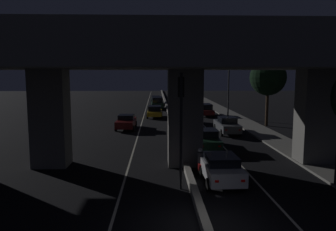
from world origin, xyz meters
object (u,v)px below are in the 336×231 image
Objects in this scene: car_grey_third at (227,125)px; car_dark_green_fourth_oncoming at (156,100)px; car_dark_green_second at (206,139)px; car_dark_red_fifth at (206,110)px; street_lamp at (226,82)px; motorcycle_blue_filtering_mid at (190,144)px; car_taxi_yellow_second_oncoming at (155,111)px; pedestrian_on_sidewalk at (330,148)px; car_dark_green_third_oncoming at (157,103)px; motorcycle_red_filtering_near at (200,163)px; car_dark_red_lead_oncoming at (126,122)px; car_silver_fourth at (188,117)px; car_white_lead at (220,167)px; traffic_light_left_of_median at (181,111)px.

car_grey_third is 31.63m from car_dark_green_fourth_oncoming.
car_dark_green_second is 19.67m from car_dark_red_fifth.
motorcycle_blue_filtering_mid is (-6.25, -17.94, -4.05)m from street_lamp.
car_grey_third reaches higher than car_dark_green_second.
car_dark_red_fifth is 6.99m from car_taxi_yellow_second_oncoming.
pedestrian_on_sidewalk is at bearing -170.97° from car_dark_red_fifth.
motorcycle_red_filtering_near is at bearing 1.27° from car_dark_green_third_oncoming.
car_dark_green_second reaches higher than car_dark_red_lead_oncoming.
street_lamp is 15.30m from car_dark_green_third_oncoming.
car_dark_green_second is at bearing -177.97° from car_silver_fourth.
pedestrian_on_sidewalk is at bearing -109.74° from motorcycle_blue_filtering_mid.
car_silver_fourth is 6.85m from car_taxi_yellow_second_oncoming.
car_white_lead reaches higher than motorcycle_blue_filtering_mid.
car_dark_red_fifth reaches higher than car_dark_green_second.
traffic_light_left_of_median is at bearing 164.70° from car_dark_green_second.
car_white_lead is 14.43m from car_grey_third.
car_dark_green_second is at bearing -4.58° from car_white_lead.
car_taxi_yellow_second_oncoming is (-3.99, 18.03, 0.05)m from car_dark_green_second.
car_grey_third is at bearing 11.17° from car_dark_green_fourth_oncoming.
pedestrian_on_sidewalk is (9.59, 4.07, -2.78)m from traffic_light_left_of_median.
car_white_lead is 27.43m from car_dark_red_fifth.
traffic_light_left_of_median is 3.85m from car_white_lead.
motorcycle_blue_filtering_mid is at bearing 176.27° from car_silver_fourth.
car_dark_red_fifth is 21.18m from motorcycle_blue_filtering_mid.
street_lamp is at bearing -144.76° from car_dark_red_fifth.
car_dark_green_third_oncoming reaches higher than car_dark_red_fifth.
traffic_light_left_of_median is at bearing 172.57° from motorcycle_blue_filtering_mid.
traffic_light_left_of_median is 2.85× the size of motorcycle_blue_filtering_mid.
car_dark_green_fourth_oncoming is (-3.84, 37.16, 0.04)m from car_dark_green_second.
car_grey_third is 2.41× the size of motorcycle_blue_filtering_mid.
motorcycle_blue_filtering_mid is (-1.14, -13.62, -0.14)m from car_silver_fourth.
motorcycle_red_filtering_near is at bearing 160.76° from car_grey_third.
pedestrian_on_sidewalk is (8.33, 1.78, 0.41)m from motorcycle_red_filtering_near.
car_silver_fourth is (-5.11, -4.31, -3.91)m from street_lamp.
car_dark_red_lead_oncoming is at bearing 116.77° from car_silver_fourth.
motorcycle_red_filtering_near is at bearing 170.10° from car_dark_red_fifth.
pedestrian_on_sidewalk is (4.13, -24.11, 0.20)m from car_dark_red_fifth.
car_dark_red_lead_oncoming is (-4.27, 17.84, -3.09)m from traffic_light_left_of_median.
car_grey_third is 11.64m from pedestrian_on_sidewalk.
motorcycle_red_filtering_near is at bearing -105.14° from street_lamp.
car_dark_green_third_oncoming reaches higher than car_dark_red_lead_oncoming.
car_dark_green_fourth_oncoming is at bearing 104.51° from pedestrian_on_sidewalk.
traffic_light_left_of_median is 0.72× the size of street_lamp.
car_grey_third is at bearing 75.16° from car_dark_red_lead_oncoming.
car_dark_green_fourth_oncoming is at bearing 91.54° from traffic_light_left_of_median.
motorcycle_red_filtering_near is (2.65, -24.46, -0.16)m from car_taxi_yellow_second_oncoming.
car_silver_fourth is (-3.12, 6.07, -0.04)m from car_grey_third.
car_dark_red_fifth is at bearing 99.72° from pedestrian_on_sidewalk.
street_lamp reaches higher than car_dark_red_fifth.
car_dark_red_fifth is at bearing 79.04° from traffic_light_left_of_median.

